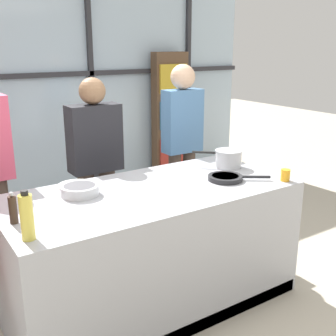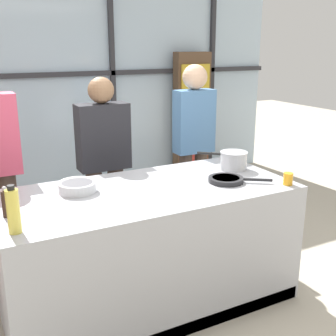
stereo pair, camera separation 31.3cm
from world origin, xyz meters
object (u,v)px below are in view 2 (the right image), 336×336
at_px(spectator_center_right, 194,138).
at_px(juice_glass_near, 288,179).
at_px(frying_pan, 227,179).
at_px(pepper_grinder, 6,203).
at_px(spectator_center_left, 104,158).
at_px(saucepan, 233,160).
at_px(oil_bottle, 13,211).
at_px(white_plate, 77,182).
at_px(mixing_bowl, 77,187).

relative_size(spectator_center_right, juice_glass_near, 19.38).
height_order(frying_pan, pepper_grinder, pepper_grinder).
bearing_deg(juice_glass_near, spectator_center_left, 125.41).
height_order(spectator_center_left, saucepan, spectator_center_left).
bearing_deg(oil_bottle, white_plate, 52.07).
height_order(spectator_center_left, spectator_center_right, spectator_center_right).
relative_size(spectator_center_left, saucepan, 4.75).
xyz_separation_m(spectator_center_left, frying_pan, (0.59, -1.07, 0.01)).
relative_size(spectator_center_right, mixing_bowl, 6.55).
distance_m(spectator_center_left, saucepan, 1.17).
xyz_separation_m(spectator_center_right, pepper_grinder, (-1.90, -1.01, -0.00)).
bearing_deg(oil_bottle, juice_glass_near, -2.02).
xyz_separation_m(spectator_center_right, frying_pan, (-0.35, -1.07, -0.07)).
bearing_deg(white_plate, pepper_grinder, -141.79).
height_order(oil_bottle, pepper_grinder, oil_bottle).
xyz_separation_m(spectator_center_left, white_plate, (-0.41, -0.58, 0.00)).
bearing_deg(spectator_center_right, pepper_grinder, 27.97).
xyz_separation_m(saucepan, juice_glass_near, (0.12, -0.51, -0.03)).
bearing_deg(white_plate, frying_pan, -26.20).
bearing_deg(pepper_grinder, saucepan, 6.09).
distance_m(mixing_bowl, pepper_grinder, 0.55).
bearing_deg(mixing_bowl, juice_glass_near, -21.63).
bearing_deg(pepper_grinder, mixing_bowl, 25.39).
bearing_deg(pepper_grinder, spectator_center_right, 27.97).
distance_m(saucepan, mixing_bowl, 1.29).
relative_size(frying_pan, juice_glass_near, 4.68).
xyz_separation_m(spectator_center_left, juice_glass_near, (0.95, -1.33, 0.04)).
height_order(spectator_center_right, juice_glass_near, spectator_center_right).
bearing_deg(white_plate, spectator_center_right, 23.20).
bearing_deg(spectator_center_right, white_plate, 23.20).
bearing_deg(oil_bottle, frying_pan, 7.09).
xyz_separation_m(spectator_center_right, oil_bottle, (-1.89, -1.26, 0.04)).
bearing_deg(oil_bottle, saucepan, 14.12).
relative_size(spectator_center_right, oil_bottle, 6.30).
bearing_deg(white_plate, spectator_center_left, 54.55).
distance_m(frying_pan, pepper_grinder, 1.55).
relative_size(spectator_center_left, pepper_grinder, 8.55).
distance_m(white_plate, juice_glass_near, 1.55).
bearing_deg(juice_glass_near, oil_bottle, 177.98).
relative_size(frying_pan, oil_bottle, 1.52).
bearing_deg(white_plate, juice_glass_near, -28.90).
xyz_separation_m(spectator_center_left, spectator_center_right, (0.94, 0.00, 0.08)).
height_order(spectator_center_right, oil_bottle, spectator_center_right).
xyz_separation_m(frying_pan, mixing_bowl, (-1.05, 0.30, 0.02)).
height_order(frying_pan, white_plate, frying_pan).
xyz_separation_m(oil_bottle, juice_glass_near, (1.89, -0.07, -0.08)).
bearing_deg(juice_glass_near, saucepan, 102.82).
height_order(spectator_center_left, white_plate, spectator_center_left).
bearing_deg(spectator_center_left, white_plate, 54.55).
height_order(spectator_center_left, pepper_grinder, spectator_center_left).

